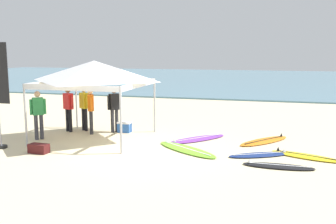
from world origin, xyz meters
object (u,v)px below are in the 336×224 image
person_green (38,112)px  surfboard_purple (197,139)px  surfboard_yellow (306,156)px  person_red (68,106)px  surfboard_lime (186,149)px  canopy_tent (94,71)px  surfboard_orange (264,141)px  banner_flag (1,99)px  person_orange (91,108)px  surfboard_black (278,166)px  person_yellow (84,105)px  cooler_box (125,127)px  surfboard_navy (260,155)px  person_black (114,107)px  gear_bag_near_tent (39,148)px

person_green → surfboard_purple: bearing=15.0°
surfboard_yellow → person_red: bearing=170.8°
surfboard_lime → canopy_tent: bearing=167.4°
surfboard_orange → banner_flag: banner_flag is taller
person_orange → surfboard_purple: bearing=1.3°
person_orange → person_green: bearing=-134.8°
surfboard_black → person_yellow: (-7.29, 2.98, 0.95)m
canopy_tent → person_yellow: 2.08m
cooler_box → surfboard_navy: bearing=-21.9°
surfboard_lime → surfboard_black: bearing=-21.1°
person_red → person_green: same height
surfboard_yellow → person_black: 7.10m
surfboard_orange → person_red: size_ratio=1.30×
banner_flag → gear_bag_near_tent: 2.02m
surfboard_orange → surfboard_lime: bearing=-141.3°
surfboard_yellow → surfboard_navy: bearing=-171.4°
person_black → cooler_box: (0.35, 0.13, -0.79)m
canopy_tent → gear_bag_near_tent: (-0.79, -2.30, -2.25)m
surfboard_yellow → gear_bag_near_tent: size_ratio=3.60×
canopy_tent → surfboard_purple: size_ratio=1.52×
surfboard_navy → person_red: 7.49m
surfboard_black → person_orange: bearing=159.7°
surfboard_purple → person_red: bearing=179.5°
surfboard_lime → cooler_box: (-2.91, 2.05, 0.16)m
surfboard_purple → person_black: 3.45m
surfboard_navy → surfboard_black: 1.17m
surfboard_lime → surfboard_purple: bearing=88.8°
canopy_tent → surfboard_lime: bearing=-12.6°
canopy_tent → person_orange: (-0.51, 0.66, -1.40)m
person_green → surfboard_orange: bearing=13.0°
surfboard_yellow → person_orange: bearing=170.5°
person_green → surfboard_black: bearing=-8.1°
surfboard_navy → person_yellow: bearing=164.0°
surfboard_purple → person_orange: person_orange is taller
surfboard_lime → banner_flag: banner_flag is taller
person_green → cooler_box: size_ratio=3.42×
person_orange → surfboard_orange: bearing=3.8°
person_yellow → person_black: size_ratio=1.00×
surfboard_lime → surfboard_navy: same height
surfboard_yellow → surfboard_lime: bearing=-177.2°
surfboard_orange → surfboard_purple: (-2.27, -0.33, -0.00)m
surfboard_lime → surfboard_orange: (2.31, 1.85, 0.00)m
surfboard_purple → cooler_box: bearing=169.9°
surfboard_yellow → banner_flag: banner_flag is taller
surfboard_black → surfboard_lime: bearing=158.9°
surfboard_orange → gear_bag_near_tent: gear_bag_near_tent is taller
surfboard_purple → banner_flag: bearing=-153.6°
person_orange → person_yellow: bearing=137.5°
surfboard_black → person_green: bearing=171.9°
surfboard_lime → banner_flag: 6.02m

